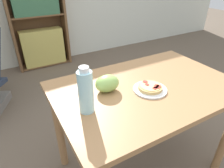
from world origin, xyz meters
The scene contains 6 objects.
ground_plane centered at (0.00, 0.00, 0.00)m, with size 14.00×14.00×0.00m, color brown.
dining_table centered at (-0.02, 0.03, 0.67)m, with size 1.19×0.79×0.78m.
pizza_on_plate centered at (-0.04, -0.02, 0.79)m, with size 0.21×0.21×0.04m.
grape_bunch centered at (-0.27, 0.10, 0.83)m, with size 0.15×0.12×0.10m.
drink_bottle centered at (-0.46, -0.02, 0.90)m, with size 0.08×0.08×0.26m.
bookshelf centered at (-0.21, 2.46, 0.74)m, with size 0.83×0.28×1.63m.
Camera 1 is at (-0.77, -0.82, 1.44)m, focal length 32.00 mm.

